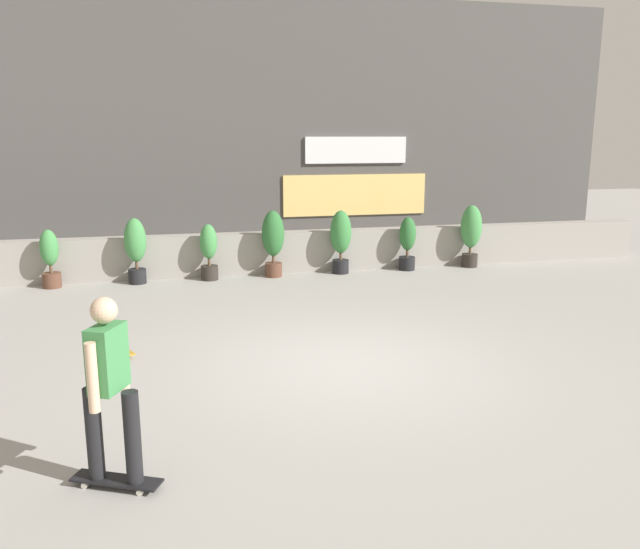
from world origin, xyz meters
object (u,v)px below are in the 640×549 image
potted_plant_0 (50,258)px  potted_plant_5 (407,242)px  potted_plant_1 (136,247)px  potted_plant_3 (273,239)px  potted_plant_6 (471,232)px  skateboard_near_camera (118,349)px  potted_plant_2 (209,251)px  potted_plant_4 (341,238)px  skater_by_wall_right (109,385)px

potted_plant_0 → potted_plant_5: 7.53m
potted_plant_1 → potted_plant_3: size_ratio=0.95×
potted_plant_6 → skateboard_near_camera: potted_plant_6 is taller
potted_plant_1 → potted_plant_2: 1.48m
potted_plant_1 → potted_plant_4: potted_plant_4 is taller
potted_plant_0 → skateboard_near_camera: 4.70m
potted_plant_4 → potted_plant_6: size_ratio=0.97×
potted_plant_2 → potted_plant_5: 4.42m
potted_plant_1 → potted_plant_6: (7.43, 0.00, 0.06)m
potted_plant_4 → potted_plant_6: 3.10m
potted_plant_5 → potted_plant_1: bearing=-180.0°
potted_plant_3 → skateboard_near_camera: bearing=-123.6°
potted_plant_4 → skater_by_wall_right: 9.05m
potted_plant_0 → potted_plant_6: (9.08, 0.00, 0.21)m
potted_plant_2 → potted_plant_3: bearing=-0.0°
potted_plant_0 → potted_plant_2: 3.12m
potted_plant_0 → potted_plant_5: (7.53, 0.00, 0.03)m
potted_plant_1 → potted_plant_3: 2.83m
potted_plant_3 → skater_by_wall_right: size_ratio=0.84×
potted_plant_2 → skateboard_near_camera: 4.70m
potted_plant_0 → potted_plant_5: potted_plant_5 is taller
potted_plant_5 → skateboard_near_camera: potted_plant_5 is taller
potted_plant_1 → skateboard_near_camera: (-0.09, -4.40, -0.70)m
potted_plant_4 → potted_plant_0: bearing=180.0°
potted_plant_2 → potted_plant_4: (2.86, -0.00, 0.18)m
potted_plant_6 → skater_by_wall_right: bearing=-132.1°
potted_plant_1 → potted_plant_5: 5.89m
potted_plant_1 → potted_plant_4: 4.33m
potted_plant_1 → skateboard_near_camera: potted_plant_1 is taller
potted_plant_5 → skater_by_wall_right: size_ratio=0.71×
potted_plant_0 → skater_by_wall_right: 8.24m
potted_plant_0 → skater_by_wall_right: (1.81, -8.03, 0.33)m
potted_plant_1 → potted_plant_2: potted_plant_1 is taller
skater_by_wall_right → skateboard_near_camera: (-0.25, 3.64, -0.88)m
potted_plant_5 → skater_by_wall_right: (-5.72, -8.03, 0.30)m
skateboard_near_camera → potted_plant_0: bearing=109.5°
potted_plant_4 → skater_by_wall_right: skater_by_wall_right is taller
potted_plant_4 → potted_plant_6: (3.10, 0.00, 0.03)m
potted_plant_0 → potted_plant_5: size_ratio=0.97×
potted_plant_3 → potted_plant_6: 4.60m
potted_plant_2 → potted_plant_6: size_ratio=0.83×
potted_plant_1 → skater_by_wall_right: bearing=-88.8°
potted_plant_2 → potted_plant_3: 1.38m
potted_plant_6 → potted_plant_0: bearing=180.0°
potted_plant_2 → skateboard_near_camera: (-1.56, -4.40, -0.56)m
potted_plant_1 → skateboard_near_camera: bearing=-91.1°
potted_plant_5 → potted_plant_0: bearing=180.0°
potted_plant_3 → potted_plant_5: 3.06m
potted_plant_3 → potted_plant_0: bearing=180.0°
potted_plant_1 → skateboard_near_camera: 4.45m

